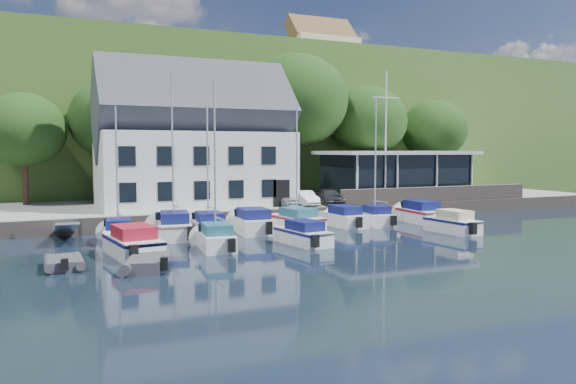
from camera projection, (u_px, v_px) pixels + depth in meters
name	position (u px, v px, depth m)	size (l,w,h in m)	color
ground	(396.00, 245.00, 30.73)	(180.00, 180.00, 0.00)	black
quay	(274.00, 206.00, 46.66)	(60.00, 13.00, 1.00)	gray
quay_face	(308.00, 215.00, 40.73)	(60.00, 0.30, 1.00)	#645850
hillside	(164.00, 132.00, 86.68)	(160.00, 75.00, 16.00)	#35551F
field_patch	(201.00, 86.00, 96.59)	(50.00, 30.00, 0.30)	#505B2D
farmhouse	(321.00, 52.00, 85.51)	(10.40, 7.00, 8.20)	beige
harbor_building	(194.00, 148.00, 42.56)	(14.40, 8.20, 8.70)	silver
club_pavilion	(396.00, 174.00, 49.53)	(13.20, 7.20, 4.10)	black
seawall	(438.00, 194.00, 45.85)	(18.00, 0.50, 1.20)	#645850
gangway	(66.00, 240.00, 32.29)	(1.20, 6.00, 1.40)	silver
car_silver	(283.00, 198.00, 42.26)	(1.28, 3.18, 1.08)	#B9BABF
car_white	(305.00, 198.00, 42.59)	(1.17, 3.36, 1.11)	silver
car_dgrey	(330.00, 197.00, 43.26)	(1.60, 3.94, 1.14)	#28282D
car_blue	(364.00, 194.00, 45.41)	(1.38, 3.49, 1.19)	#2F4690
flagpole	(386.00, 137.00, 45.18)	(2.51, 0.20, 10.48)	silver
tree_0	(24.00, 149.00, 42.91)	(6.27, 6.27, 8.57)	black
tree_1	(115.00, 141.00, 45.82)	(7.25, 7.25, 9.91)	black
tree_2	(212.00, 132.00, 48.06)	(8.32, 8.32, 11.37)	black
tree_3	(297.00, 124.00, 52.43)	(9.60, 9.60, 13.13)	black
tree_4	(368.00, 139.00, 55.19)	(7.63, 7.63, 10.43)	black
tree_5	(434.00, 145.00, 58.50)	(6.86, 6.86, 9.37)	black
boat_r1_0	(117.00, 170.00, 31.29)	(1.68, 4.94, 8.20)	silver
boat_r1_1	(173.00, 157.00, 32.87)	(2.02, 6.41, 9.57)	silver
boat_r1_2	(208.00, 164.00, 34.03)	(1.89, 6.01, 8.69)	silver
boat_r1_3	(252.00, 220.00, 35.24)	(2.14, 6.12, 1.56)	silver
boat_r1_4	(297.00, 163.00, 36.59)	(2.09, 6.09, 8.66)	silver
boat_r1_5	(343.00, 216.00, 38.17)	(1.88, 5.75, 1.43)	silver
boat_r1_6	(375.00, 165.00, 38.66)	(1.68, 5.01, 8.32)	silver
boat_r1_7	(419.00, 211.00, 40.32)	(1.99, 6.58, 1.57)	silver
boat_r2_0	(133.00, 240.00, 27.45)	(2.13, 6.28, 1.55)	silver
boat_r2_1	(215.00, 169.00, 29.08)	(1.75, 5.31, 8.43)	silver
boat_r2_2	(303.00, 232.00, 30.92)	(1.72, 5.51, 1.35)	silver
boat_r2_4	(452.00, 221.00, 35.15)	(1.70, 5.34, 1.46)	silver
dinghy_0	(64.00, 261.00, 24.66)	(1.69, 2.82, 0.66)	#38383C
dinghy_1	(147.00, 261.00, 24.47)	(1.93, 3.22, 0.75)	#38383C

